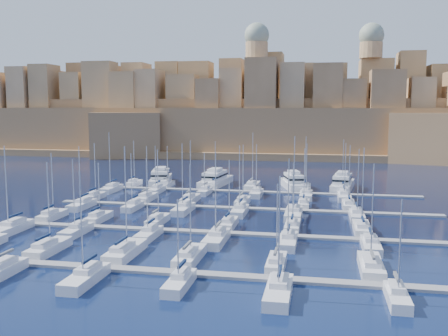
% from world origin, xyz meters
% --- Properties ---
extents(ground, '(600.00, 600.00, 0.00)m').
position_xyz_m(ground, '(0.00, 0.00, 0.00)').
color(ground, black).
rests_on(ground, ground).
extents(pontoon_near, '(84.00, 2.00, 0.40)m').
position_xyz_m(pontoon_near, '(0.00, -34.00, 0.20)').
color(pontoon_near, slate).
rests_on(pontoon_near, ground).
extents(pontoon_mid_near, '(84.00, 2.00, 0.40)m').
position_xyz_m(pontoon_mid_near, '(0.00, -12.00, 0.20)').
color(pontoon_mid_near, slate).
rests_on(pontoon_mid_near, ground).
extents(pontoon_mid_far, '(84.00, 2.00, 0.40)m').
position_xyz_m(pontoon_mid_far, '(0.00, 10.00, 0.20)').
color(pontoon_mid_far, slate).
rests_on(pontoon_mid_far, ground).
extents(pontoon_far, '(84.00, 2.00, 0.40)m').
position_xyz_m(pontoon_far, '(0.00, 32.00, 0.20)').
color(pontoon_far, slate).
rests_on(pontoon_far, ground).
extents(sailboat_1, '(2.90, 9.66, 14.17)m').
position_xyz_m(sailboat_1, '(-23.69, -28.29, 0.75)').
color(sailboat_1, silver).
rests_on(sailboat_1, ground).
extents(sailboat_2, '(3.18, 10.61, 16.68)m').
position_xyz_m(sailboat_2, '(-11.42, -27.82, 0.78)').
color(sailboat_2, silver).
rests_on(sailboat_2, ground).
extents(sailboat_3, '(2.89, 9.65, 14.37)m').
position_xyz_m(sailboat_3, '(-1.38, -28.30, 0.75)').
color(sailboat_3, silver).
rests_on(sailboat_3, ground).
extents(sailboat_4, '(2.44, 8.12, 12.01)m').
position_xyz_m(sailboat_4, '(11.16, -29.04, 0.72)').
color(sailboat_4, silver).
rests_on(sailboat_4, ground).
extents(sailboat_5, '(3.01, 10.02, 14.48)m').
position_xyz_m(sailboat_5, '(23.84, -28.11, 0.76)').
color(sailboat_5, silver).
rests_on(sailboat_5, ground).
extents(sailboat_8, '(2.83, 9.43, 14.61)m').
position_xyz_m(sailboat_8, '(-11.96, -39.60, 0.75)').
color(sailboat_8, silver).
rests_on(sailboat_8, ground).
extents(sailboat_9, '(2.42, 8.07, 11.44)m').
position_xyz_m(sailboat_9, '(0.16, -38.93, 0.71)').
color(sailboat_9, silver).
rests_on(sailboat_9, ground).
extents(sailboat_10, '(2.90, 9.66, 14.69)m').
position_xyz_m(sailboat_10, '(12.37, -39.71, 0.75)').
color(sailboat_10, silver).
rests_on(sailboat_10, ground).
extents(sailboat_11, '(2.29, 7.62, 12.32)m').
position_xyz_m(sailboat_11, '(25.72, -38.71, 0.72)').
color(sailboat_11, silver).
rests_on(sailboat_11, ground).
extents(sailboat_12, '(2.53, 8.43, 13.48)m').
position_xyz_m(sailboat_12, '(-35.34, -6.89, 0.73)').
color(sailboat_12, silver).
rests_on(sailboat_12, ground).
extents(sailboat_13, '(2.52, 8.40, 11.76)m').
position_xyz_m(sailboat_13, '(-25.43, -6.91, 0.72)').
color(sailboat_13, silver).
rests_on(sailboat_13, ground).
extents(sailboat_14, '(2.52, 8.40, 14.51)m').
position_xyz_m(sailboat_14, '(-13.39, -6.91, 0.75)').
color(sailboat_14, silver).
rests_on(sailboat_14, ground).
extents(sailboat_15, '(2.46, 8.19, 12.79)m').
position_xyz_m(sailboat_15, '(0.41, -7.01, 0.73)').
color(sailboat_15, silver).
rests_on(sailboat_15, ground).
extents(sailboat_16, '(2.57, 8.58, 12.55)m').
position_xyz_m(sailboat_16, '(12.13, -6.82, 0.73)').
color(sailboat_16, silver).
rests_on(sailboat_16, ground).
extents(sailboat_17, '(2.87, 9.57, 15.37)m').
position_xyz_m(sailboat_17, '(24.33, -6.33, 0.76)').
color(sailboat_17, silver).
rests_on(sailboat_17, ground).
extents(sailboat_18, '(3.16, 10.53, 15.79)m').
position_xyz_m(sailboat_18, '(-36.90, -18.14, 0.77)').
color(sailboat_18, silver).
rests_on(sailboat_18, ground).
extents(sailboat_19, '(2.61, 8.70, 13.65)m').
position_xyz_m(sailboat_19, '(-24.74, -17.24, 0.74)').
color(sailboat_19, silver).
rests_on(sailboat_19, ground).
extents(sailboat_20, '(2.56, 8.54, 14.06)m').
position_xyz_m(sailboat_20, '(-11.50, -17.16, 0.74)').
color(sailboat_20, silver).
rests_on(sailboat_20, ground).
extents(sailboat_21, '(3.02, 10.08, 15.31)m').
position_xyz_m(sailboat_21, '(0.38, -17.92, 0.76)').
color(sailboat_21, silver).
rests_on(sailboat_21, ground).
extents(sailboat_22, '(2.71, 9.04, 14.45)m').
position_xyz_m(sailboat_22, '(12.02, -17.41, 0.75)').
color(sailboat_22, silver).
rests_on(sailboat_22, ground).
extents(sailboat_23, '(2.67, 8.90, 13.91)m').
position_xyz_m(sailboat_23, '(24.84, -17.34, 0.74)').
color(sailboat_23, silver).
rests_on(sailboat_23, ground).
extents(sailboat_24, '(2.41, 8.03, 13.87)m').
position_xyz_m(sailboat_24, '(-36.57, 14.91, 0.74)').
color(sailboat_24, silver).
rests_on(sailboat_24, ground).
extents(sailboat_25, '(2.76, 9.18, 13.28)m').
position_xyz_m(sailboat_25, '(-23.61, 15.48, 0.74)').
color(sailboat_25, silver).
rests_on(sailboat_25, ground).
extents(sailboat_26, '(2.86, 9.52, 14.79)m').
position_xyz_m(sailboat_26, '(-12.97, 15.64, 0.75)').
color(sailboat_26, silver).
rests_on(sailboat_26, ground).
extents(sailboat_27, '(2.61, 8.69, 13.99)m').
position_xyz_m(sailboat_27, '(-0.45, 15.23, 0.74)').
color(sailboat_27, silver).
rests_on(sailboat_27, ground).
extents(sailboat_28, '(2.37, 7.89, 13.42)m').
position_xyz_m(sailboat_28, '(13.43, 14.84, 0.73)').
color(sailboat_28, silver).
rests_on(sailboat_28, ground).
extents(sailboat_29, '(2.66, 8.88, 14.20)m').
position_xyz_m(sailboat_29, '(23.18, 15.33, 0.74)').
color(sailboat_29, silver).
rests_on(sailboat_29, ground).
extents(sailboat_30, '(2.87, 9.57, 14.07)m').
position_xyz_m(sailboat_30, '(-34.60, 4.33, 0.75)').
color(sailboat_30, silver).
rests_on(sailboat_30, ground).
extents(sailboat_31, '(2.44, 8.14, 12.62)m').
position_xyz_m(sailboat_31, '(-22.99, 5.04, 0.72)').
color(sailboat_31, silver).
rests_on(sailboat_31, ground).
extents(sailboat_32, '(2.92, 9.74, 14.98)m').
position_xyz_m(sailboat_32, '(-11.39, 4.25, 0.76)').
color(sailboat_32, silver).
rests_on(sailboat_32, ground).
extents(sailboat_33, '(2.71, 9.02, 14.73)m').
position_xyz_m(sailboat_33, '(0.63, 4.60, 0.75)').
color(sailboat_33, silver).
rests_on(sailboat_33, ground).
extents(sailboat_34, '(3.26, 10.87, 16.77)m').
position_xyz_m(sailboat_34, '(11.79, 3.69, 0.78)').
color(sailboat_34, silver).
rests_on(sailboat_34, ground).
extents(sailboat_35, '(2.73, 9.10, 14.34)m').
position_xyz_m(sailboat_35, '(24.20, 4.57, 0.75)').
color(sailboat_35, silver).
rests_on(sailboat_35, ground).
extents(sailboat_36, '(2.33, 7.76, 13.14)m').
position_xyz_m(sailboat_36, '(-35.08, 36.78, 0.73)').
color(sailboat_36, silver).
rests_on(sailboat_36, ground).
extents(sailboat_37, '(2.32, 7.73, 11.73)m').
position_xyz_m(sailboat_37, '(-25.21, 36.76, 0.71)').
color(sailboat_37, silver).
rests_on(sailboat_37, ground).
extents(sailboat_38, '(2.59, 8.62, 13.20)m').
position_xyz_m(sailboat_38, '(-11.58, 37.20, 0.73)').
color(sailboat_38, silver).
rests_on(sailboat_38, ground).
extents(sailboat_39, '(3.19, 10.64, 15.66)m').
position_xyz_m(sailboat_39, '(-1.34, 38.20, 0.77)').
color(sailboat_39, silver).
rests_on(sailboat_39, ground).
extents(sailboat_40, '(2.90, 9.66, 14.75)m').
position_xyz_m(sailboat_40, '(13.00, 37.71, 0.75)').
color(sailboat_40, silver).
rests_on(sailboat_40, ground).
extents(sailboat_41, '(2.67, 8.89, 14.07)m').
position_xyz_m(sailboat_41, '(22.75, 37.33, 0.74)').
color(sailboat_41, silver).
rests_on(sailboat_41, ground).
extents(sailboat_42, '(2.91, 9.70, 15.97)m').
position_xyz_m(sailboat_42, '(-37.30, 26.27, 0.77)').
color(sailboat_42, silver).
rests_on(sailboat_42, ground).
extents(sailboat_43, '(2.62, 8.72, 12.63)m').
position_xyz_m(sailboat_43, '(-24.95, 26.75, 0.73)').
color(sailboat_43, silver).
rests_on(sailboat_43, ground).
extents(sailboat_44, '(2.44, 8.13, 11.01)m').
position_xyz_m(sailboat_44, '(-12.07, 27.04, 0.71)').
color(sailboat_44, silver).
rests_on(sailboat_44, ground).
extents(sailboat_45, '(2.66, 8.86, 13.37)m').
position_xyz_m(sailboat_45, '(1.30, 26.68, 0.74)').
color(sailboat_45, silver).
rests_on(sailboat_45, ground).
extents(sailboat_46, '(2.95, 9.85, 13.76)m').
position_xyz_m(sailboat_46, '(13.61, 26.20, 0.75)').
color(sailboat_46, silver).
rests_on(sailboat_46, ground).
extents(sailboat_47, '(3.01, 10.02, 13.98)m').
position_xyz_m(sailboat_47, '(22.71, 26.11, 0.75)').
color(sailboat_47, silver).
rests_on(sailboat_47, ground).
extents(motor_yacht_a, '(9.32, 18.65, 5.25)m').
position_xyz_m(motor_yacht_a, '(-28.81, 42.10, 1.73)').
color(motor_yacht_a, silver).
rests_on(motor_yacht_a, ground).
extents(motor_yacht_b, '(7.22, 18.15, 5.25)m').
position_xyz_m(motor_yacht_b, '(-12.43, 41.99, 1.73)').
color(motor_yacht_b, silver).
rests_on(motor_yacht_b, ground).
extents(motor_yacht_c, '(8.58, 16.17, 5.25)m').
position_xyz_m(motor_yacht_c, '(9.67, 40.95, 1.73)').
color(motor_yacht_c, silver).
rests_on(motor_yacht_c, ground).
extents(motor_yacht_d, '(7.24, 17.37, 5.25)m').
position_xyz_m(motor_yacht_d, '(22.92, 41.59, 1.73)').
color(motor_yacht_d, silver).
rests_on(motor_yacht_d, ground).
extents(fortified_city, '(460.00, 108.95, 59.52)m').
position_xyz_m(fortified_city, '(-0.19, 155.26, 14.74)').
color(fortified_city, brown).
rests_on(fortified_city, ground).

